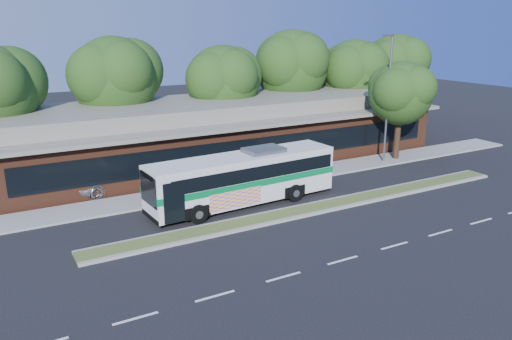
{
  "coord_description": "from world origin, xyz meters",
  "views": [
    {
      "loc": [
        -15.73,
        -20.1,
        9.68
      ],
      "look_at": [
        -2.83,
        2.89,
        2.0
      ],
      "focal_mm": 35.0,
      "sensor_mm": 36.0,
      "label": 1
    }
  ],
  "objects_px": {
    "lamp_post": "(388,96)",
    "transit_bus": "(244,175)",
    "sidewalk_tree": "(403,92)",
    "sedan": "(117,178)"
  },
  "relations": [
    {
      "from": "lamp_post",
      "to": "transit_bus",
      "type": "distance_m",
      "value": 13.65
    },
    {
      "from": "lamp_post",
      "to": "sidewalk_tree",
      "type": "relative_size",
      "value": 1.25
    },
    {
      "from": "transit_bus",
      "to": "sidewalk_tree",
      "type": "distance_m",
      "value": 15.42
    },
    {
      "from": "transit_bus",
      "to": "sidewalk_tree",
      "type": "height_order",
      "value": "sidewalk_tree"
    },
    {
      "from": "sedan",
      "to": "sidewalk_tree",
      "type": "relative_size",
      "value": 0.74
    },
    {
      "from": "sidewalk_tree",
      "to": "sedan",
      "type": "bearing_deg",
      "value": 172.16
    },
    {
      "from": "transit_bus",
      "to": "sedan",
      "type": "height_order",
      "value": "transit_bus"
    },
    {
      "from": "lamp_post",
      "to": "sedan",
      "type": "bearing_deg",
      "value": 170.49
    },
    {
      "from": "lamp_post",
      "to": "transit_bus",
      "type": "relative_size",
      "value": 0.82
    },
    {
      "from": "lamp_post",
      "to": "transit_bus",
      "type": "bearing_deg",
      "value": -167.91
    }
  ]
}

